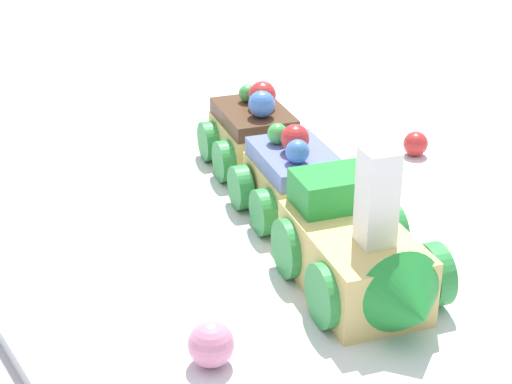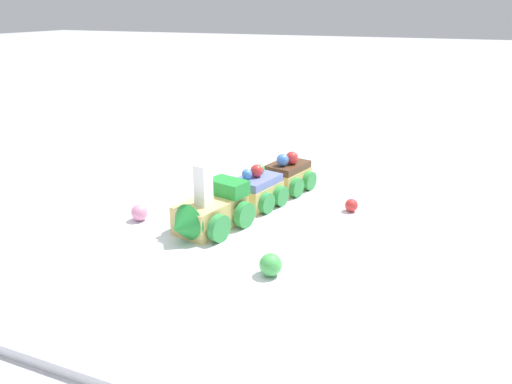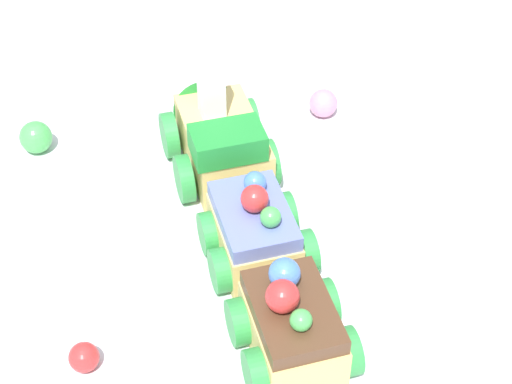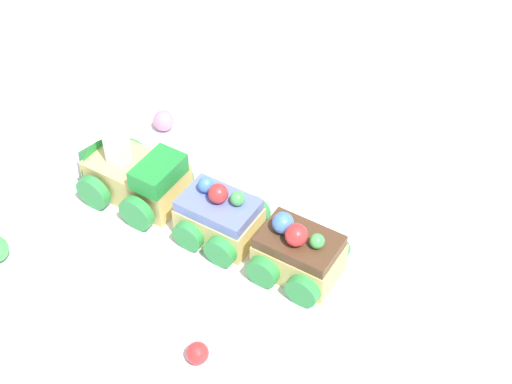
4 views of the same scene
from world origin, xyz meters
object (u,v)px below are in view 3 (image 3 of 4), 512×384
at_px(cake_car_blueberry, 254,233).
at_px(gumball_red, 84,357).
at_px(cake_car_chocolate, 292,327).
at_px(gumball_pink, 323,103).
at_px(cake_train_locomotive, 215,135).
at_px(gumball_green, 36,137).

bearing_deg(cake_car_blueberry, gumball_red, 116.07).
height_order(cake_car_chocolate, gumball_pink, cake_car_chocolate).
xyz_separation_m(cake_train_locomotive, cake_car_chocolate, (-0.20, 0.05, -0.00)).
xyz_separation_m(gumball_red, gumball_green, (0.23, -0.04, 0.00)).
xyz_separation_m(gumball_red, gumball_pink, (0.16, -0.28, 0.00)).
height_order(cake_car_blueberry, gumball_pink, cake_car_blueberry).
bearing_deg(cake_car_blueberry, cake_train_locomotive, 0.11).
bearing_deg(gumball_green, gumball_pink, -107.42).
xyz_separation_m(cake_train_locomotive, cake_car_blueberry, (-0.11, 0.03, -0.00)).
bearing_deg(gumball_green, cake_train_locomotive, -123.83).
height_order(cake_train_locomotive, gumball_red, cake_train_locomotive).
xyz_separation_m(cake_car_blueberry, cake_car_chocolate, (-0.09, 0.02, 0.00)).
bearing_deg(gumball_green, cake_car_chocolate, -164.32).
distance_m(cake_car_chocolate, gumball_red, 0.14).
bearing_deg(gumball_pink, cake_car_blueberry, 131.82).
bearing_deg(cake_train_locomotive, cake_car_chocolate, 179.91).
relative_size(cake_train_locomotive, cake_car_chocolate, 1.56).
height_order(cake_car_blueberry, gumball_red, cake_car_blueberry).
distance_m(gumball_red, gumball_green, 0.24).
bearing_deg(gumball_pink, gumball_green, 72.58).
bearing_deg(gumball_red, gumball_pink, -60.91).
relative_size(cake_car_chocolate, gumball_green, 3.26).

